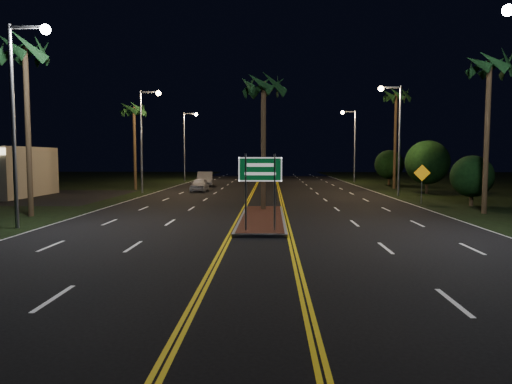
{
  "coord_description": "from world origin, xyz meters",
  "views": [
    {
      "loc": [
        0.44,
        -16.02,
        3.22
      ],
      "look_at": [
        -0.12,
        1.0,
        1.9
      ],
      "focal_mm": 32.0,
      "sensor_mm": 36.0,
      "label": 1
    }
  ],
  "objects_px": {
    "streetlight_left_near": "(21,101)",
    "palm_right_near": "(490,66)",
    "palm_median": "(263,86)",
    "palm_left_near": "(25,53)",
    "streetlight_left_far": "(187,138)",
    "car_near": "(200,184)",
    "warning_sign": "(422,178)",
    "shrub_mid": "(427,162)",
    "shrub_far": "(389,164)",
    "streetlight_right_mid": "(395,127)",
    "palm_right_far": "(396,97)",
    "car_far": "(205,178)",
    "median_island": "(262,218)",
    "highway_sign": "(260,177)",
    "palm_left_far": "(134,110)",
    "shrub_near": "(472,176)",
    "streetlight_right_far": "(352,137)",
    "streetlight_left_mid": "(145,129)"
  },
  "relations": [
    {
      "from": "shrub_mid",
      "to": "streetlight_left_near",
      "type": "bearing_deg",
      "value": -140.9
    },
    {
      "from": "streetlight_left_near",
      "to": "palm_right_near",
      "type": "height_order",
      "value": "palm_right_near"
    },
    {
      "from": "warning_sign",
      "to": "shrub_mid",
      "type": "bearing_deg",
      "value": 73.02
    },
    {
      "from": "highway_sign",
      "to": "shrub_mid",
      "type": "relative_size",
      "value": 0.69
    },
    {
      "from": "car_far",
      "to": "palm_right_near",
      "type": "bearing_deg",
      "value": -58.23
    },
    {
      "from": "streetlight_right_mid",
      "to": "palm_left_far",
      "type": "xyz_separation_m",
      "value": [
        -23.41,
        6.0,
        2.09
      ]
    },
    {
      "from": "median_island",
      "to": "streetlight_left_near",
      "type": "height_order",
      "value": "streetlight_left_near"
    },
    {
      "from": "streetlight_right_mid",
      "to": "shrub_mid",
      "type": "xyz_separation_m",
      "value": [
        3.39,
        2.0,
        -2.93
      ]
    },
    {
      "from": "streetlight_right_mid",
      "to": "palm_right_far",
      "type": "bearing_deg",
      "value": 74.71
    },
    {
      "from": "shrub_mid",
      "to": "car_near",
      "type": "xyz_separation_m",
      "value": [
        -20.19,
        2.11,
        -2.01
      ]
    },
    {
      "from": "palm_median",
      "to": "car_far",
      "type": "bearing_deg",
      "value": 106.26
    },
    {
      "from": "shrub_near",
      "to": "warning_sign",
      "type": "bearing_deg",
      "value": 150.05
    },
    {
      "from": "streetlight_right_mid",
      "to": "palm_right_near",
      "type": "distance_m",
      "value": 12.41
    },
    {
      "from": "car_far",
      "to": "warning_sign",
      "type": "relative_size",
      "value": 2.04
    },
    {
      "from": "palm_right_far",
      "to": "car_far",
      "type": "height_order",
      "value": "palm_right_far"
    },
    {
      "from": "median_island",
      "to": "palm_left_far",
      "type": "height_order",
      "value": "palm_left_far"
    },
    {
      "from": "palm_median",
      "to": "palm_left_near",
      "type": "relative_size",
      "value": 0.85
    },
    {
      "from": "shrub_far",
      "to": "streetlight_right_mid",
      "type": "bearing_deg",
      "value": -102.82
    },
    {
      "from": "palm_median",
      "to": "streetlight_right_far",
      "type": "bearing_deg",
      "value": 71.38
    },
    {
      "from": "car_far",
      "to": "shrub_near",
      "type": "bearing_deg",
      "value": -51.57
    },
    {
      "from": "streetlight_left_mid",
      "to": "streetlight_left_far",
      "type": "relative_size",
      "value": 1.0
    },
    {
      "from": "streetlight_left_far",
      "to": "streetlight_right_mid",
      "type": "relative_size",
      "value": 1.0
    },
    {
      "from": "streetlight_left_far",
      "to": "streetlight_right_far",
      "type": "distance_m",
      "value": 21.32
    },
    {
      "from": "shrub_far",
      "to": "car_near",
      "type": "relative_size",
      "value": 0.91
    },
    {
      "from": "streetlight_left_far",
      "to": "car_far",
      "type": "relative_size",
      "value": 1.65
    },
    {
      "from": "palm_right_far",
      "to": "palm_right_near",
      "type": "bearing_deg",
      "value": -90.86
    },
    {
      "from": "median_island",
      "to": "streetlight_left_far",
      "type": "xyz_separation_m",
      "value": [
        -10.61,
        37.0,
        5.57
      ]
    },
    {
      "from": "streetlight_left_near",
      "to": "car_far",
      "type": "distance_m",
      "value": 30.49
    },
    {
      "from": "streetlight_left_far",
      "to": "shrub_near",
      "type": "height_order",
      "value": "streetlight_left_far"
    },
    {
      "from": "streetlight_right_far",
      "to": "palm_median",
      "type": "relative_size",
      "value": 1.08
    },
    {
      "from": "palm_median",
      "to": "palm_left_far",
      "type": "height_order",
      "value": "palm_left_far"
    },
    {
      "from": "streetlight_left_far",
      "to": "car_far",
      "type": "height_order",
      "value": "streetlight_left_far"
    },
    {
      "from": "streetlight_left_far",
      "to": "car_near",
      "type": "distance_m",
      "value": 19.08
    },
    {
      "from": "highway_sign",
      "to": "streetlight_left_near",
      "type": "xyz_separation_m",
      "value": [
        -10.61,
        1.2,
        3.25
      ]
    },
    {
      "from": "palm_median",
      "to": "shrub_near",
      "type": "bearing_deg",
      "value": 14.53
    },
    {
      "from": "streetlight_left_far",
      "to": "palm_right_near",
      "type": "bearing_deg",
      "value": -55.79
    },
    {
      "from": "streetlight_left_far",
      "to": "car_far",
      "type": "distance_m",
      "value": 11.8
    },
    {
      "from": "highway_sign",
      "to": "palm_median",
      "type": "bearing_deg",
      "value": 90.0
    },
    {
      "from": "palm_right_far",
      "to": "shrub_mid",
      "type": "height_order",
      "value": "palm_right_far"
    },
    {
      "from": "shrub_mid",
      "to": "car_near",
      "type": "height_order",
      "value": "shrub_mid"
    },
    {
      "from": "palm_right_near",
      "to": "car_far",
      "type": "height_order",
      "value": "palm_right_near"
    },
    {
      "from": "streetlight_left_far",
      "to": "palm_right_near",
      "type": "xyz_separation_m",
      "value": [
        23.11,
        -34.0,
        2.56
      ]
    },
    {
      "from": "streetlight_right_far",
      "to": "shrub_near",
      "type": "bearing_deg",
      "value": -84.11
    },
    {
      "from": "streetlight_right_mid",
      "to": "shrub_far",
      "type": "bearing_deg",
      "value": 77.18
    },
    {
      "from": "streetlight_left_mid",
      "to": "palm_median",
      "type": "bearing_deg",
      "value": -51.83
    },
    {
      "from": "highway_sign",
      "to": "palm_median",
      "type": "height_order",
      "value": "palm_median"
    },
    {
      "from": "streetlight_right_far",
      "to": "palm_left_near",
      "type": "relative_size",
      "value": 0.92
    },
    {
      "from": "palm_right_far",
      "to": "car_near",
      "type": "distance_m",
      "value": 21.14
    },
    {
      "from": "palm_left_far",
      "to": "shrub_near",
      "type": "xyz_separation_m",
      "value": [
        26.3,
        -14.0,
        -5.8
      ]
    },
    {
      "from": "palm_median",
      "to": "palm_right_near",
      "type": "relative_size",
      "value": 0.89
    }
  ]
}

